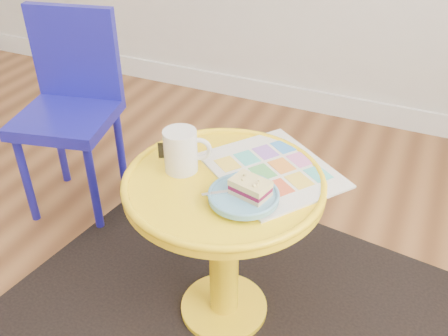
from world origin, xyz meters
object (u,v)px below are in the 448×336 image
at_px(mug, 182,150).
at_px(side_table, 224,222).
at_px(plate, 244,196).
at_px(newspaper, 272,170).
at_px(chair, 71,99).

bearing_deg(mug, side_table, -23.81).
bearing_deg(plate, mug, 162.06).
height_order(side_table, newspaper, newspaper).
relative_size(side_table, newspaper, 1.56).
bearing_deg(newspaper, chair, -158.57).
relative_size(newspaper, plate, 1.95).
relative_size(chair, mug, 6.14).
bearing_deg(chair, plate, -37.63).
relative_size(mug, plate, 0.71).
bearing_deg(chair, newspaper, -27.97).
bearing_deg(side_table, mug, 178.85).
distance_m(newspaper, plate, 0.16).
xyz_separation_m(side_table, mug, (-0.13, 0.00, 0.21)).
xyz_separation_m(mug, plate, (0.21, -0.07, -0.04)).
height_order(chair, mug, chair).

